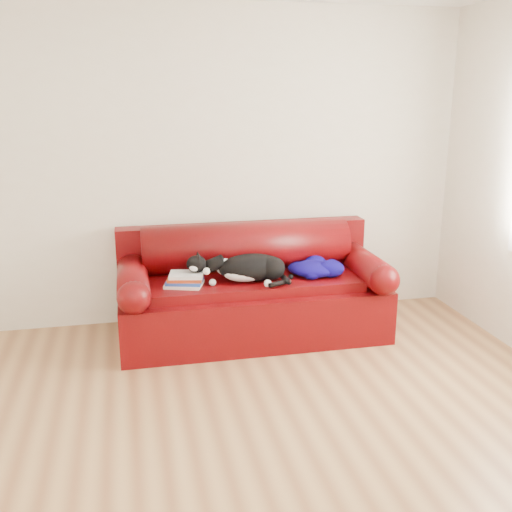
{
  "coord_description": "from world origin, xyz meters",
  "views": [
    {
      "loc": [
        -0.6,
        -2.94,
        1.94
      ],
      "look_at": [
        0.34,
        1.35,
        0.7
      ],
      "focal_mm": 42.0,
      "sensor_mm": 36.0,
      "label": 1
    }
  ],
  "objects": [
    {
      "name": "room_shell",
      "position": [
        0.12,
        0.02,
        1.67
      ],
      "size": [
        4.52,
        4.02,
        2.61
      ],
      "color": "beige",
      "rests_on": "ground"
    },
    {
      "name": "sofa_base",
      "position": [
        0.34,
        1.49,
        0.24
      ],
      "size": [
        2.1,
        0.9,
        0.5
      ],
      "color": "#3B0207",
      "rests_on": "ground"
    },
    {
      "name": "book_stack",
      "position": [
        -0.2,
        1.36,
        0.55
      ],
      "size": [
        0.32,
        0.28,
        0.1
      ],
      "rotation": [
        0.0,
        0.0,
        -0.26
      ],
      "color": "beige",
      "rests_on": "sofa_base"
    },
    {
      "name": "ground",
      "position": [
        0.0,
        0.0,
        0.0
      ],
      "size": [
        4.5,
        4.5,
        0.0
      ],
      "primitive_type": "plane",
      "color": "brown",
      "rests_on": "ground"
    },
    {
      "name": "sofa_back",
      "position": [
        0.34,
        1.74,
        0.54
      ],
      "size": [
        2.1,
        1.01,
        0.88
      ],
      "color": "#3B0207",
      "rests_on": "ground"
    },
    {
      "name": "blanket",
      "position": [
        0.84,
        1.42,
        0.56
      ],
      "size": [
        0.44,
        0.38,
        0.14
      ],
      "rotation": [
        0.0,
        0.0,
        -0.09
      ],
      "color": "#090244",
      "rests_on": "sofa_base"
    },
    {
      "name": "cat",
      "position": [
        0.3,
        1.37,
        0.6
      ],
      "size": [
        0.7,
        0.45,
        0.27
      ],
      "rotation": [
        0.0,
        0.0,
        -0.38
      ],
      "color": "black",
      "rests_on": "sofa_base"
    }
  ]
}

